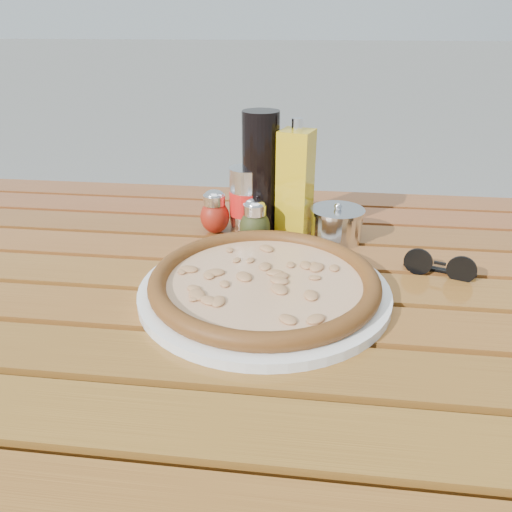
# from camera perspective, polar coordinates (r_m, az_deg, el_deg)

# --- Properties ---
(table) EXTENTS (1.40, 0.90, 0.75)m
(table) POSITION_cam_1_polar(r_m,az_deg,el_deg) (0.80, -0.17, -7.44)
(table) COLOR #39210D
(table) RESTS_ON ground
(plate) EXTENTS (0.47, 0.47, 0.01)m
(plate) POSITION_cam_1_polar(r_m,az_deg,el_deg) (0.72, 0.95, -3.94)
(plate) COLOR white
(plate) RESTS_ON table
(pizza) EXTENTS (0.46, 0.46, 0.03)m
(pizza) POSITION_cam_1_polar(r_m,az_deg,el_deg) (0.71, 0.96, -2.84)
(pizza) COLOR beige
(pizza) RESTS_ON plate
(pepper_shaker) EXTENTS (0.06, 0.06, 0.08)m
(pepper_shaker) POSITION_cam_1_polar(r_m,az_deg,el_deg) (0.93, -4.74, 4.98)
(pepper_shaker) COLOR #A62313
(pepper_shaker) RESTS_ON table
(oregano_shaker) EXTENTS (0.07, 0.07, 0.08)m
(oregano_shaker) POSITION_cam_1_polar(r_m,az_deg,el_deg) (0.88, -0.13, 3.86)
(oregano_shaker) COLOR #363C18
(oregano_shaker) RESTS_ON table
(dark_bottle) EXTENTS (0.07, 0.07, 0.22)m
(dark_bottle) POSITION_cam_1_polar(r_m,az_deg,el_deg) (0.91, 0.54, 9.40)
(dark_bottle) COLOR black
(dark_bottle) RESTS_ON table
(soda_can) EXTENTS (0.09, 0.09, 0.12)m
(soda_can) POSITION_cam_1_polar(r_m,az_deg,el_deg) (0.92, -0.98, 6.38)
(soda_can) COLOR silver
(soda_can) RESTS_ON table
(olive_oil_cruet) EXTENTS (0.07, 0.07, 0.21)m
(olive_oil_cruet) POSITION_cam_1_polar(r_m,az_deg,el_deg) (0.90, 4.51, 8.31)
(olive_oil_cruet) COLOR gold
(olive_oil_cruet) RESTS_ON table
(parmesan_tin) EXTENTS (0.11, 0.11, 0.07)m
(parmesan_tin) POSITION_cam_1_polar(r_m,az_deg,el_deg) (0.90, 9.20, 3.61)
(parmesan_tin) COLOR silver
(parmesan_tin) RESTS_ON table
(sunglasses) EXTENTS (0.11, 0.05, 0.04)m
(sunglasses) POSITION_cam_1_polar(r_m,az_deg,el_deg) (0.82, 20.24, -1.12)
(sunglasses) COLOR black
(sunglasses) RESTS_ON table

